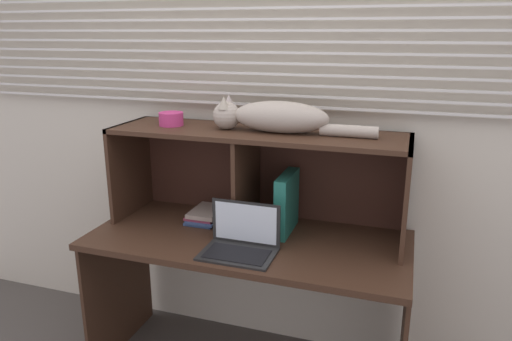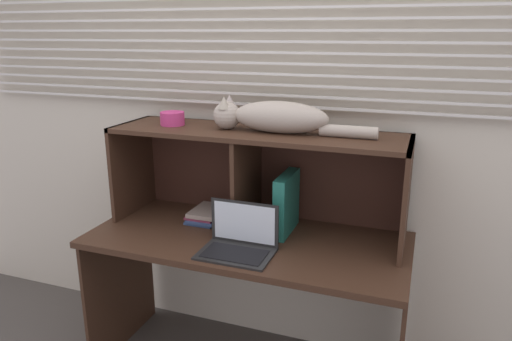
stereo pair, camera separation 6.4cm
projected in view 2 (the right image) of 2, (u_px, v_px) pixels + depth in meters
The scene contains 8 objects.
back_panel_with_blinds at pixel (272, 116), 2.43m from camera, with size 4.40×0.08×2.50m.
desk at pixel (247, 265), 2.28m from camera, with size 1.49×0.66×0.75m.
hutch_shelf_unit at pixel (257, 159), 2.30m from camera, with size 1.40×0.39×0.48m.
cat at pixel (273, 117), 2.17m from camera, with size 0.76×0.15×0.16m.
laptop at pixel (239, 242), 2.09m from camera, with size 0.32×0.22×0.21m.
binder_upright at pixel (286, 203), 2.26m from camera, with size 0.06×0.26×0.29m, color #237362.
book_stack at pixel (207, 214), 2.44m from camera, with size 0.16×0.22×0.06m.
small_basket at pixel (172, 118), 2.36m from camera, with size 0.12×0.12×0.06m, color #C73778.
Camera 2 is at (0.75, -1.75, 1.68)m, focal length 33.53 mm.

